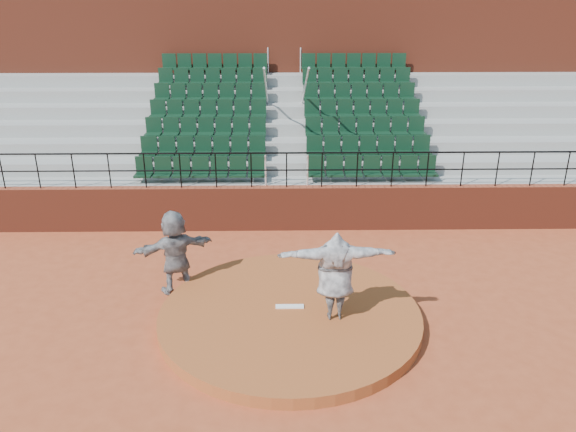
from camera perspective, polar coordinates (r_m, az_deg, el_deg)
The scene contains 9 objects.
ground at distance 12.09m, azimuth 0.19°, elevation -10.62°, with size 90.00×90.00×0.00m, color #A74625.
pitchers_mound at distance 12.02m, azimuth 0.19°, elevation -10.12°, with size 5.50×5.50×0.25m, color #9D4C23.
pitching_rubber at distance 12.08m, azimuth 0.18°, elevation -9.18°, with size 0.60×0.15×0.03m, color white.
boundary_wall at distance 16.29m, azimuth -0.14°, elevation 0.82°, with size 24.00×0.30×1.30m, color maroon.
wall_railing at distance 15.84m, azimuth -0.14°, elevation 5.48°, with size 24.04×0.05×1.03m.
seating_deck at distance 19.51m, azimuth -0.29°, elevation 6.86°, with size 24.00×5.97×4.63m.
press_box_facade at distance 22.99m, azimuth -0.41°, elevation 14.48°, with size 24.00×3.00×7.10m, color maroon.
pitcher at distance 11.34m, azimuth 4.83°, elevation -6.04°, with size 2.34×0.64×1.90m, color black.
fielder at distance 13.04m, azimuth -11.39°, elevation -3.58°, with size 1.84×0.58×1.98m, color black.
Camera 1 is at (-0.20, -10.20, 6.48)m, focal length 35.00 mm.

